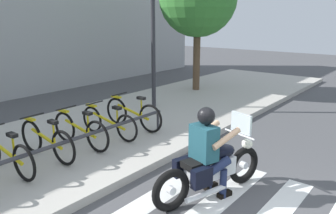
{
  "coord_description": "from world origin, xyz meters",
  "views": [
    {
      "loc": [
        -3.31,
        -1.43,
        2.67
      ],
      "look_at": [
        2.18,
        2.93,
        0.81
      ],
      "focal_mm": 36.02,
      "sensor_mm": 36.0,
      "label": 1
    }
  ],
  "objects_px": {
    "bicycle_5": "(109,122)",
    "street_lamp": "(153,12)",
    "rider": "(208,147)",
    "bicycle_6": "(133,114)",
    "bicycle_2": "(6,153)",
    "bicycle_3": "(47,140)",
    "bicycle_4": "(80,130)",
    "bike_rack": "(64,144)",
    "motorcycle": "(211,168)"
  },
  "relations": [
    {
      "from": "bicycle_5",
      "to": "street_lamp",
      "type": "distance_m",
      "value": 3.61
    },
    {
      "from": "rider",
      "to": "bicycle_6",
      "type": "distance_m",
      "value": 3.21
    },
    {
      "from": "bicycle_2",
      "to": "bicycle_6",
      "type": "height_order",
      "value": "bicycle_6"
    },
    {
      "from": "rider",
      "to": "bicycle_3",
      "type": "height_order",
      "value": "rider"
    },
    {
      "from": "bicycle_4",
      "to": "bike_rack",
      "type": "height_order",
      "value": "bicycle_4"
    },
    {
      "from": "motorcycle",
      "to": "bicycle_5",
      "type": "distance_m",
      "value": 2.97
    },
    {
      "from": "bike_rack",
      "to": "rider",
      "type": "bearing_deg",
      "value": -69.37
    },
    {
      "from": "motorcycle",
      "to": "bicycle_3",
      "type": "distance_m",
      "value": 3.07
    },
    {
      "from": "bicycle_5",
      "to": "motorcycle",
      "type": "bearing_deg",
      "value": -100.57
    },
    {
      "from": "bicycle_3",
      "to": "rider",
      "type": "bearing_deg",
      "value": -73.07
    },
    {
      "from": "motorcycle",
      "to": "street_lamp",
      "type": "xyz_separation_m",
      "value": [
        3.14,
        3.86,
        2.35
      ]
    },
    {
      "from": "bicycle_6",
      "to": "street_lamp",
      "type": "bearing_deg",
      "value": 27.11
    },
    {
      "from": "motorcycle",
      "to": "bicycle_3",
      "type": "bearing_deg",
      "value": 108.11
    },
    {
      "from": "bicycle_2",
      "to": "bicycle_3",
      "type": "distance_m",
      "value": 0.75
    },
    {
      "from": "bicycle_2",
      "to": "motorcycle",
      "type": "bearing_deg",
      "value": -59.73
    },
    {
      "from": "bicycle_5",
      "to": "street_lamp",
      "type": "xyz_separation_m",
      "value": [
        2.59,
        0.94,
        2.33
      ]
    },
    {
      "from": "rider",
      "to": "street_lamp",
      "type": "distance_m",
      "value": 5.38
    },
    {
      "from": "bicycle_3",
      "to": "bicycle_2",
      "type": "bearing_deg",
      "value": 179.94
    },
    {
      "from": "bicycle_2",
      "to": "street_lamp",
      "type": "height_order",
      "value": "street_lamp"
    },
    {
      "from": "bicycle_6",
      "to": "bike_rack",
      "type": "relative_size",
      "value": 0.34
    },
    {
      "from": "rider",
      "to": "bicycle_2",
      "type": "height_order",
      "value": "rider"
    },
    {
      "from": "bicycle_4",
      "to": "street_lamp",
      "type": "height_order",
      "value": "street_lamp"
    },
    {
      "from": "bicycle_3",
      "to": "bike_rack",
      "type": "distance_m",
      "value": 0.56
    },
    {
      "from": "bicycle_4",
      "to": "street_lamp",
      "type": "xyz_separation_m",
      "value": [
        3.34,
        0.94,
        2.31
      ]
    },
    {
      "from": "motorcycle",
      "to": "bicycle_6",
      "type": "xyz_separation_m",
      "value": [
        1.29,
        2.92,
        0.05
      ]
    },
    {
      "from": "bicycle_3",
      "to": "street_lamp",
      "type": "xyz_separation_m",
      "value": [
        4.09,
        0.94,
        2.31
      ]
    },
    {
      "from": "motorcycle",
      "to": "bicycle_2",
      "type": "relative_size",
      "value": 1.23
    },
    {
      "from": "bicycle_3",
      "to": "bicycle_4",
      "type": "height_order",
      "value": "bicycle_3"
    },
    {
      "from": "street_lamp",
      "to": "bicycle_2",
      "type": "bearing_deg",
      "value": -168.97
    },
    {
      "from": "bicycle_4",
      "to": "bike_rack",
      "type": "xyz_separation_m",
      "value": [
        -0.75,
        -0.55,
        0.07
      ]
    },
    {
      "from": "bike_rack",
      "to": "bicycle_5",
      "type": "bearing_deg",
      "value": 20.33
    },
    {
      "from": "motorcycle",
      "to": "bicycle_2",
      "type": "height_order",
      "value": "motorcycle"
    },
    {
      "from": "bicycle_4",
      "to": "street_lamp",
      "type": "bearing_deg",
      "value": 15.77
    },
    {
      "from": "rider",
      "to": "bicycle_3",
      "type": "bearing_deg",
      "value": 106.93
    },
    {
      "from": "bicycle_2",
      "to": "street_lamp",
      "type": "xyz_separation_m",
      "value": [
        4.84,
        0.94,
        2.32
      ]
    },
    {
      "from": "rider",
      "to": "bike_rack",
      "type": "height_order",
      "value": "rider"
    },
    {
      "from": "rider",
      "to": "bicycle_5",
      "type": "distance_m",
      "value": 2.98
    },
    {
      "from": "bicycle_5",
      "to": "bicycle_6",
      "type": "relative_size",
      "value": 0.97
    },
    {
      "from": "bicycle_2",
      "to": "bike_rack",
      "type": "distance_m",
      "value": 0.94
    },
    {
      "from": "bicycle_4",
      "to": "bicycle_6",
      "type": "relative_size",
      "value": 0.96
    },
    {
      "from": "bicycle_2",
      "to": "bicycle_3",
      "type": "bearing_deg",
      "value": -0.06
    },
    {
      "from": "motorcycle",
      "to": "bicycle_2",
      "type": "bearing_deg",
      "value": 120.27
    },
    {
      "from": "rider",
      "to": "bicycle_6",
      "type": "bearing_deg",
      "value": 64.69
    },
    {
      "from": "rider",
      "to": "bicycle_2",
      "type": "relative_size",
      "value": 0.86
    },
    {
      "from": "motorcycle",
      "to": "bicycle_3",
      "type": "relative_size",
      "value": 1.26
    },
    {
      "from": "bicycle_5",
      "to": "street_lamp",
      "type": "height_order",
      "value": "street_lamp"
    },
    {
      "from": "bike_rack",
      "to": "street_lamp",
      "type": "distance_m",
      "value": 4.9
    },
    {
      "from": "bicycle_4",
      "to": "bike_rack",
      "type": "bearing_deg",
      "value": -143.52
    },
    {
      "from": "motorcycle",
      "to": "bike_rack",
      "type": "bearing_deg",
      "value": 111.98
    },
    {
      "from": "motorcycle",
      "to": "bicycle_6",
      "type": "relative_size",
      "value": 1.2
    }
  ]
}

